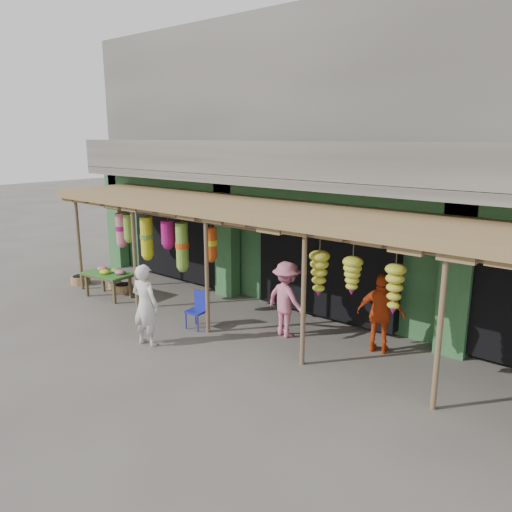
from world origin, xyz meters
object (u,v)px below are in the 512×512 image
Objects in this scene: person_front at (145,305)px; person_vendor at (381,314)px; flower_table at (109,274)px; blue_chair at (199,307)px; person_shopper at (287,299)px.

person_front reaches higher than person_vendor.
flower_table is 1.67× the size of blue_chair.
blue_chair is at bearing 6.05° from person_vendor.
person_front is 4.73m from person_vendor.
person_front is (3.27, -1.35, 0.22)m from flower_table.
flower_table is 7.27m from person_vendor.
blue_chair is at bearing -5.48° from flower_table.
person_vendor is (7.14, 1.38, 0.17)m from flower_table.
person_shopper is at bearing 0.55° from person_vendor.
person_vendor is (3.74, 1.36, 0.34)m from blue_chair.
blue_chair is 2.03m from person_shopper.
blue_chair is at bearing 34.73° from person_shopper.
person_shopper is at bearing -141.22° from person_front.
person_front is at bearing 58.17° from person_shopper.
flower_table is 0.84× the size of person_shopper.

